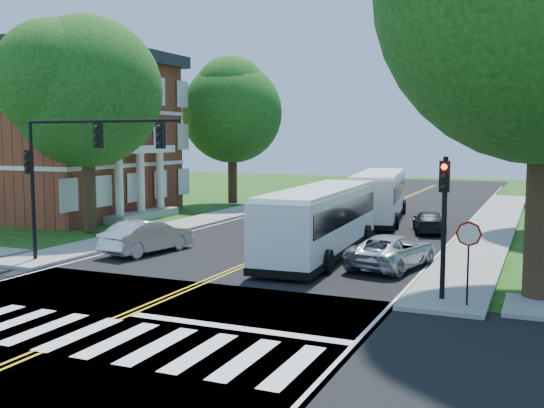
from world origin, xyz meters
The scene contains 21 objects.
ground centered at (0.00, 0.00, 0.00)m, with size 140.00×140.00×0.00m, color #104210.
road centered at (0.00, 18.00, 0.01)m, with size 14.00×96.00×0.01m, color black.
cross_road centered at (0.00, 0.00, 0.01)m, with size 60.00×12.00×0.01m, color black.
center_line centered at (0.00, 22.00, 0.01)m, with size 0.36×70.00×0.01m, color gold.
edge_line_w centered at (-6.80, 22.00, 0.01)m, with size 0.12×70.00×0.01m, color silver.
edge_line_e centered at (6.80, 22.00, 0.01)m, with size 0.12×70.00×0.01m, color silver.
crosswalk centered at (0.00, -0.50, 0.02)m, with size 12.60×3.00×0.01m, color silver.
stop_bar centered at (3.50, 1.60, 0.02)m, with size 6.60×0.40×0.01m, color silver.
sidewalk_nw centered at (-8.30, 25.00, 0.07)m, with size 2.60×40.00×0.15m, color gray.
sidewalk_ne centered at (8.30, 25.00, 0.07)m, with size 2.60×40.00×0.15m, color gray.
tree_west_near centered at (-11.50, 14.00, 7.53)m, with size 8.00×8.00×11.40m.
tree_west_far centered at (-11.00, 30.00, 7.00)m, with size 7.60×7.60×10.67m.
brick_building centered at (-21.95, 20.00, 5.42)m, with size 20.00×13.00×10.80m.
signal_nw centered at (-5.86, 6.43, 4.38)m, with size 7.15×0.46×5.66m.
signal_ne centered at (8.20, 6.44, 2.96)m, with size 0.30×0.46×4.40m.
stop_sign centered at (9.00, 5.98, 2.03)m, with size 0.76×0.08×2.53m.
bus_lead centered at (2.12, 12.59, 1.57)m, with size 3.23×11.55×2.96m.
bus_follow centered at (1.58, 25.32, 1.59)m, with size 4.22×11.83×3.00m.
hatchback centered at (-5.16, 10.10, 0.75)m, with size 1.57×4.51×1.48m, color silver.
suv centered at (5.57, 11.22, 0.67)m, with size 2.20×4.77×1.32m, color silver.
dark_sedan centered at (5.31, 21.28, 0.59)m, with size 1.63×4.00×1.16m, color black.
Camera 1 is at (11.02, -13.34, 5.12)m, focal length 42.00 mm.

